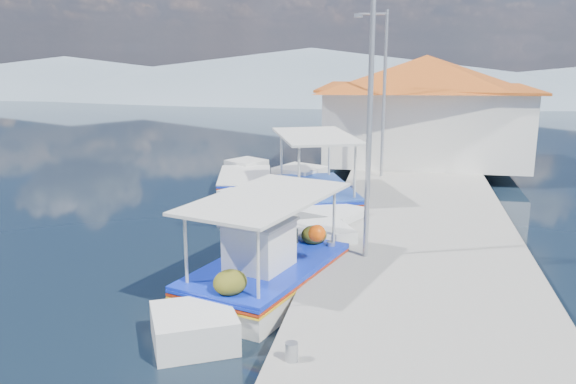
# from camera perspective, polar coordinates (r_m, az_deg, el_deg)

# --- Properties ---
(ground) EXTENTS (160.00, 160.00, 0.00)m
(ground) POSITION_cam_1_polar(r_m,az_deg,el_deg) (13.43, -13.57, -9.53)
(ground) COLOR black
(ground) RESTS_ON ground
(quay) EXTENTS (5.00, 44.00, 0.50)m
(quay) POSITION_cam_1_polar(r_m,az_deg,el_deg) (17.89, 12.34, -2.75)
(quay) COLOR gray
(quay) RESTS_ON ground
(bollards) EXTENTS (0.20, 17.20, 0.30)m
(bollards) POSITION_cam_1_polar(r_m,az_deg,el_deg) (17.12, 5.42, -1.84)
(bollards) COLOR #A5A8AD
(bollards) RESTS_ON quay
(main_caique) EXTENTS (3.52, 6.97, 2.40)m
(main_caique) POSITION_cam_1_polar(r_m,az_deg,el_deg) (13.06, -2.08, -7.62)
(main_caique) COLOR silver
(main_caique) RESTS_ON ground
(caique_green_canopy) EXTENTS (3.83, 6.90, 2.75)m
(caique_green_canopy) POSITION_cam_1_polar(r_m,az_deg,el_deg) (19.65, 2.72, -0.50)
(caique_green_canopy) COLOR silver
(caique_green_canopy) RESTS_ON ground
(caique_blue_hull) EXTENTS (2.74, 6.00, 1.10)m
(caique_blue_hull) POSITION_cam_1_polar(r_m,az_deg,el_deg) (21.85, -4.01, 0.62)
(caique_blue_hull) COLOR silver
(caique_blue_hull) RESTS_ON ground
(harbor_building) EXTENTS (10.49, 10.49, 4.40)m
(harbor_building) POSITION_cam_1_polar(r_m,az_deg,el_deg) (26.32, 12.90, 7.99)
(harbor_building) COLOR silver
(harbor_building) RESTS_ON quay
(lamp_post_near) EXTENTS (1.21, 0.14, 6.00)m
(lamp_post_near) POSITION_cam_1_polar(r_m,az_deg,el_deg) (13.28, 7.41, 7.71)
(lamp_post_near) COLOR #A5A8AD
(lamp_post_near) RESTS_ON quay
(lamp_post_far) EXTENTS (1.21, 0.14, 6.00)m
(lamp_post_far) POSITION_cam_1_polar(r_m,az_deg,el_deg) (22.25, 8.93, 9.98)
(lamp_post_far) COLOR #A5A8AD
(lamp_post_far) RESTS_ON quay
(mountain_ridge) EXTENTS (171.40, 96.00, 5.50)m
(mountain_ridge) POSITION_cam_1_polar(r_m,az_deg,el_deg) (67.27, 12.15, 10.60)
(mountain_ridge) COLOR gray
(mountain_ridge) RESTS_ON ground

